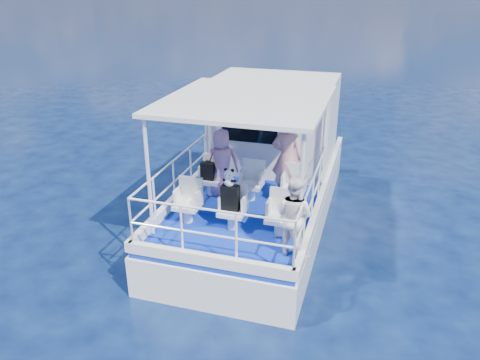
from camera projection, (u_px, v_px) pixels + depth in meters
name	position (u px, v px, depth m)	size (l,w,h in m)	color
ground	(248.00, 240.00, 10.16)	(2000.00, 2000.00, 0.00)	#071237
hull	(260.00, 219.00, 11.03)	(3.00, 7.00, 1.60)	white
deck	(260.00, 187.00, 10.70)	(2.90, 6.90, 0.10)	#0B26A1
cabin	(274.00, 123.00, 11.38)	(2.85, 2.00, 2.20)	white
canopy	(246.00, 100.00, 8.73)	(3.00, 3.20, 0.08)	white
canopy_posts	(245.00, 158.00, 9.14)	(2.77, 2.97, 2.20)	white
railings	(240.00, 193.00, 9.09)	(2.84, 3.59, 1.00)	white
seat_port_fwd	(211.00, 186.00, 10.14)	(0.48, 0.46, 0.38)	white
seat_center_fwd	(251.00, 191.00, 9.90)	(0.48, 0.46, 0.38)	white
seat_stbd_fwd	(293.00, 196.00, 9.66)	(0.48, 0.46, 0.38)	white
seat_port_aft	(188.00, 213.00, 9.00)	(0.48, 0.46, 0.38)	white
seat_center_aft	(232.00, 219.00, 8.76)	(0.48, 0.46, 0.38)	white
seat_stbd_aft	(279.00, 226.00, 8.52)	(0.48, 0.46, 0.38)	white
passenger_port_fwd	(222.00, 163.00, 9.92)	(0.55, 0.39, 1.47)	#CB83A3
passenger_stbd_fwd	(287.00, 158.00, 9.75)	(0.65, 0.43, 1.78)	#D4898C
passenger_stbd_aft	(294.00, 216.00, 7.75)	(0.70, 0.54, 1.43)	white
backpack_port	(208.00, 171.00, 9.94)	(0.29, 0.16, 0.38)	black
backpack_center	(230.00, 198.00, 8.59)	(0.33, 0.18, 0.49)	black
compact_camera	(208.00, 162.00, 9.85)	(0.09, 0.06, 0.06)	black
panda	(229.00, 177.00, 8.42)	(0.22, 0.18, 0.34)	white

